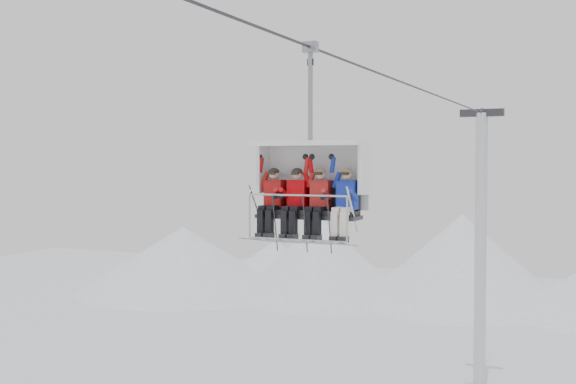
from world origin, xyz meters
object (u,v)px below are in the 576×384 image
at_px(chairlift_carrier, 312,177).
at_px(skier_center_left, 295,200).
at_px(skier_far_left, 272,200).
at_px(lift_tower_right, 480,273).
at_px(skier_far_right, 345,202).
at_px(skier_center_right, 319,201).

relative_size(chairlift_carrier, skier_center_left, 2.36).
bearing_deg(skier_far_left, lift_tower_right, 87.89).
bearing_deg(skier_far_right, chairlift_carrier, 159.71).
xyz_separation_m(lift_tower_right, chairlift_carrier, (0.00, -20.78, 4.88)).
relative_size(lift_tower_right, skier_center_right, 7.99).
height_order(chairlift_carrier, skier_far_left, chairlift_carrier).
distance_m(chairlift_carrier, skier_center_left, 0.61).
xyz_separation_m(lift_tower_right, skier_center_right, (0.26, -21.08, 4.41)).
height_order(chairlift_carrier, skier_center_right, chairlift_carrier).
distance_m(lift_tower_right, chairlift_carrier, 21.34).
xyz_separation_m(chairlift_carrier, skier_far_left, (-0.78, -0.30, -0.46)).
distance_m(lift_tower_right, skier_far_left, 21.55).
height_order(lift_tower_right, chairlift_carrier, lift_tower_right).
relative_size(lift_tower_right, skier_far_left, 7.99).
height_order(chairlift_carrier, skier_center_left, chairlift_carrier).
relative_size(skier_center_left, skier_far_right, 1.00).
bearing_deg(skier_far_right, lift_tower_right, 92.24).
height_order(chairlift_carrier, skier_far_right, chairlift_carrier).
relative_size(lift_tower_right, skier_center_left, 7.99).
bearing_deg(skier_center_right, skier_center_left, 180.00).
height_order(skier_far_left, skier_center_right, same).
bearing_deg(lift_tower_right, skier_far_left, -92.11).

